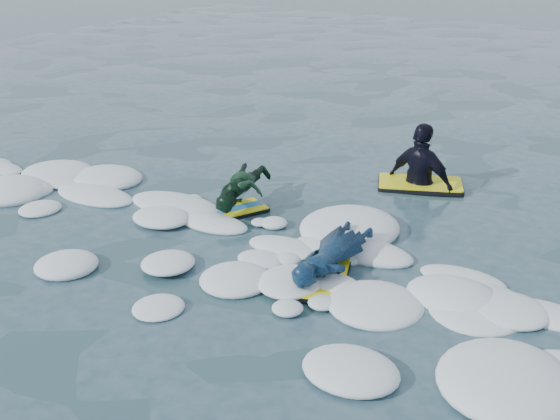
{
  "coord_description": "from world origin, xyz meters",
  "views": [
    {
      "loc": [
        3.81,
        -5.07,
        3.65
      ],
      "look_at": [
        -0.17,
        1.6,
        0.36
      ],
      "focal_mm": 45.0,
      "sensor_mm": 36.0,
      "label": 1
    }
  ],
  "objects": [
    {
      "name": "ground",
      "position": [
        0.0,
        0.0,
        0.0
      ],
      "size": [
        120.0,
        120.0,
        0.0
      ],
      "primitive_type": "plane",
      "color": "#172D37",
      "rests_on": "ground"
    },
    {
      "name": "foam_band",
      "position": [
        0.0,
        1.03,
        0.0
      ],
      "size": [
        12.0,
        3.1,
        0.3
      ],
      "primitive_type": null,
      "color": "white",
      "rests_on": "ground"
    },
    {
      "name": "prone_woman_unit",
      "position": [
        0.78,
        1.08,
        0.2
      ],
      "size": [
        0.85,
        1.57,
        0.39
      ],
      "rotation": [
        0.0,
        0.0,
        1.9
      ],
      "color": "black",
      "rests_on": "ground"
    },
    {
      "name": "prone_child_unit",
      "position": [
        -1.08,
        2.14,
        0.25
      ],
      "size": [
        0.84,
        1.34,
        0.49
      ],
      "rotation": [
        0.0,
        0.0,
        1.09
      ],
      "color": "black",
      "rests_on": "ground"
    },
    {
      "name": "waiting_rider_unit",
      "position": [
        0.69,
        4.09,
        0.05
      ],
      "size": [
        1.36,
        1.07,
        1.8
      ],
      "rotation": [
        0.0,
        0.0,
        0.39
      ],
      "color": "black",
      "rests_on": "ground"
    }
  ]
}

